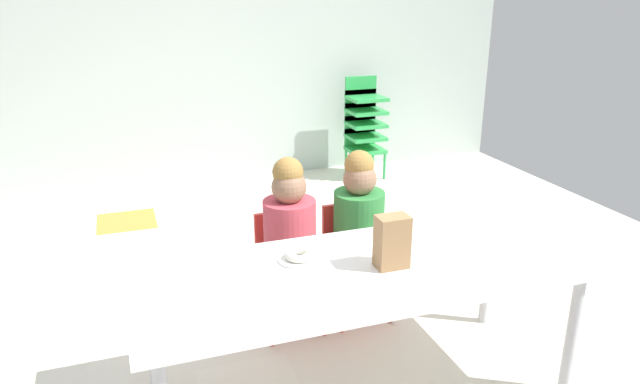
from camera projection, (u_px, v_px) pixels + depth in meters
name	position (u px, v px, depth m)	size (l,w,h in m)	color
ground_plane	(314.00, 322.00, 3.13)	(5.57, 5.29, 0.02)	silver
back_wall	(215.00, 29.00, 5.03)	(5.57, 0.10, 2.68)	#B2C1B7
craft_table	(363.00, 277.00, 2.39)	(1.85, 0.73, 0.61)	white
seated_child_near_camera	(289.00, 230.00, 2.88)	(0.32, 0.32, 0.92)	red
seated_child_middle_seat	(358.00, 220.00, 2.99)	(0.32, 0.31, 0.92)	red
kid_chair_green_stack	(364.00, 122.00, 5.36)	(0.32, 0.30, 0.92)	green
paper_bag_brown	(392.00, 242.00, 2.34)	(0.13, 0.09, 0.22)	#9E754C
paper_plate_near_edge	(299.00, 259.00, 2.43)	(0.18, 0.18, 0.01)	white
donut_powdered_on_plate	(299.00, 255.00, 2.42)	(0.12, 0.12, 0.03)	white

